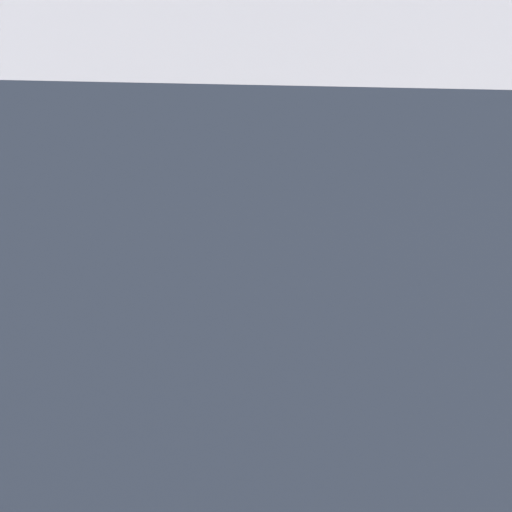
# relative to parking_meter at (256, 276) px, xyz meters

# --- Properties ---
(sidewalk) EXTENTS (24.00, 2.80, 0.14)m
(sidewalk) POSITION_rel_parking_meter_xyz_m (-0.23, 0.90, -1.16)
(sidewalk) COLOR #BCB7AD
(sidewalk) RESTS_ON ground_plane
(building_facade) EXTENTS (24.00, 0.30, 5.31)m
(building_facade) POSITION_rel_parking_meter_xyz_m (-0.23, 3.42, 1.43)
(building_facade) COLOR gray
(building_facade) RESTS_ON ground_plane
(parking_meter) EXTENTS (0.22, 0.15, 1.47)m
(parking_meter) POSITION_rel_parking_meter_xyz_m (0.00, 0.00, 0.00)
(parking_meter) COLOR gray
(parking_meter) RESTS_ON sidewalk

